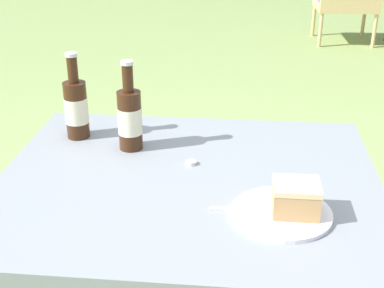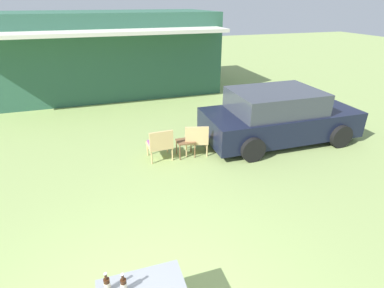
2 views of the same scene
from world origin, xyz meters
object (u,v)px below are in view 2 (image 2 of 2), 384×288
object	(u,v)px
wicker_chair_cushioned	(160,143)
garden_side_table	(186,143)
parked_car	(278,116)
wicker_chair_plain	(196,138)
cola_bottle_near	(124,285)
cola_bottle_far	(107,284)

from	to	relation	value
wicker_chair_cushioned	garden_side_table	bearing A→B (deg)	174.59
parked_car	wicker_chair_plain	xyz separation A→B (m)	(-2.42, -0.17, -0.25)
cola_bottle_near	cola_bottle_far	xyz separation A→B (m)	(-0.17, 0.06, 0.00)
garden_side_table	cola_bottle_near	bearing A→B (deg)	-115.47
wicker_chair_plain	cola_bottle_near	world-z (taller)	cola_bottle_near
parked_car	wicker_chair_plain	distance (m)	2.44
garden_side_table	cola_bottle_near	size ratio (longest dim) A/B	1.71
wicker_chair_cushioned	cola_bottle_far	size ratio (longest dim) A/B	3.17
garden_side_table	cola_bottle_near	world-z (taller)	cola_bottle_near
wicker_chair_cushioned	wicker_chair_plain	distance (m)	0.93
wicker_chair_cushioned	cola_bottle_near	bearing A→B (deg)	70.34
wicker_chair_cushioned	garden_side_table	size ratio (longest dim) A/B	1.85
cola_bottle_far	parked_car	bearing A→B (deg)	40.94
parked_car	wicker_chair_cushioned	size ratio (longest dim) A/B	5.22
cola_bottle_near	cola_bottle_far	bearing A→B (deg)	159.79
wicker_chair_cushioned	cola_bottle_far	bearing A→B (deg)	67.90
parked_car	garden_side_table	world-z (taller)	parked_car
parked_car	cola_bottle_far	xyz separation A→B (m)	(-4.82, -4.19, 0.11)
wicker_chair_plain	cola_bottle_far	world-z (taller)	cola_bottle_far
parked_car	wicker_chair_cushioned	world-z (taller)	parked_car
wicker_chair_plain	garden_side_table	bearing A→B (deg)	18.53
garden_side_table	wicker_chair_cushioned	bearing A→B (deg)	176.71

